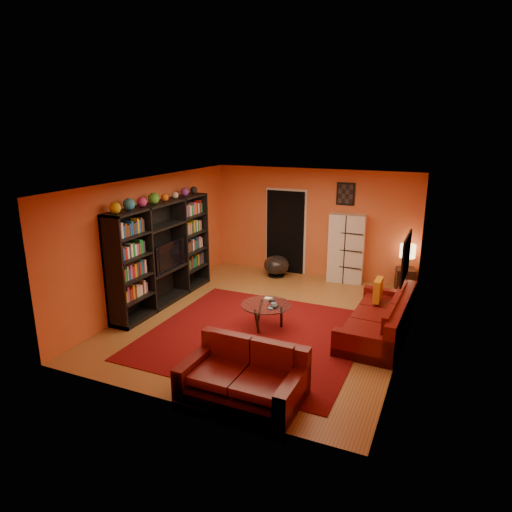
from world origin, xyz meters
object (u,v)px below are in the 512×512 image
at_px(sofa, 383,320).
at_px(storage_cabinet, 346,248).
at_px(tv, 166,256).
at_px(loveseat, 245,375).
at_px(table_lamp, 408,252).
at_px(side_table, 405,279).
at_px(bowl_chair, 276,265).
at_px(coffee_table, 266,307).
at_px(entertainment_unit, 163,253).

bearing_deg(sofa, storage_cabinet, 118.39).
xyz_separation_m(tv, loveseat, (2.93, -2.44, -0.72)).
height_order(sofa, table_lamp, table_lamp).
bearing_deg(side_table, bowl_chair, -175.22).
bearing_deg(coffee_table, storage_cabinet, 77.13).
bearing_deg(bowl_chair, storage_cabinet, 10.49).
height_order(bowl_chair, table_lamp, table_lamp).
xyz_separation_m(sofa, loveseat, (-1.44, -2.64, -0.00)).
bearing_deg(sofa, tv, -175.22).
height_order(side_table, table_lamp, table_lamp).
height_order(entertainment_unit, loveseat, entertainment_unit).
xyz_separation_m(sofa, table_lamp, (0.10, 2.52, 0.62)).
distance_m(entertainment_unit, bowl_chair, 3.03).
xyz_separation_m(tv, storage_cabinet, (3.10, 2.77, -0.20)).
bearing_deg(side_table, loveseat, -106.60).
distance_m(tv, coffee_table, 2.48).
height_order(tv, side_table, tv).
distance_m(bowl_chair, side_table, 3.00).
height_order(tv, table_lamp, tv).
xyz_separation_m(sofa, storage_cabinet, (-1.27, 2.57, 0.53)).
bearing_deg(loveseat, bowl_chair, 17.22).
bearing_deg(loveseat, side_table, -15.84).
bearing_deg(sofa, coffee_table, -161.91).
height_order(tv, bowl_chair, tv).
distance_m(coffee_table, side_table, 3.73).
height_order(entertainment_unit, tv, entertainment_unit).
bearing_deg(table_lamp, tv, -148.65).
distance_m(sofa, loveseat, 3.01).
bearing_deg(table_lamp, loveseat, -106.60).
relative_size(storage_cabinet, side_table, 3.23).
distance_m(entertainment_unit, storage_cabinet, 4.22).
height_order(loveseat, bowl_chair, loveseat).
bearing_deg(side_table, table_lamp, 0.00).
height_order(bowl_chair, side_table, bowl_chair).
distance_m(loveseat, table_lamp, 5.42).
bearing_deg(storage_cabinet, bowl_chair, -174.69).
relative_size(entertainment_unit, side_table, 6.00).
xyz_separation_m(entertainment_unit, coffee_table, (2.43, -0.34, -0.64)).
relative_size(entertainment_unit, table_lamp, 5.39).
distance_m(tv, side_table, 5.29).
bearing_deg(storage_cabinet, tv, -143.36).
distance_m(loveseat, storage_cabinet, 5.24).
distance_m(entertainment_unit, loveseat, 3.91).
xyz_separation_m(storage_cabinet, table_lamp, (1.37, -0.05, 0.09)).
bearing_deg(entertainment_unit, sofa, 2.94).
xyz_separation_m(storage_cabinet, side_table, (1.37, -0.05, -0.56)).
distance_m(tv, bowl_chair, 2.97).
height_order(coffee_table, storage_cabinet, storage_cabinet).
bearing_deg(side_table, storage_cabinet, 177.91).
bearing_deg(side_table, coffee_table, -124.04).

